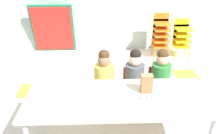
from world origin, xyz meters
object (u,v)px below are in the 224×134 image
Objects in this scene: kid_chair_orange_stack at (161,33)px; paper_plate_near_edge at (82,93)px; seated_child_near_camera at (104,75)px; paper_plate_center_table at (65,90)px; kid_chair_yellow_stack at (182,36)px; folded_activity_table at (53,29)px; paper_bag_brown at (147,84)px; donut_powdered_loose at (145,97)px; donut_powdered_on_plate at (82,91)px; craft_table at (118,101)px; seated_child_middle_seat at (135,75)px; seated_child_far_right at (161,74)px.

kid_chair_orange_stack reaches higher than paper_plate_near_edge.
seated_child_near_camera reaches higher than paper_plate_center_table.
folded_activity_table is at bearing 173.57° from kid_chair_yellow_stack.
kid_chair_orange_stack is 2.47m from paper_bag_brown.
seated_child_near_camera is at bearing 123.90° from donut_powdered_loose.
paper_plate_center_table is at bearing 159.92° from donut_powdered_on_plate.
donut_powdered_loose is (0.29, -0.04, 0.06)m from craft_table.
paper_bag_brown reaches higher than craft_table.
seated_child_near_camera and seated_child_middle_seat have the same top height.
kid_chair_yellow_stack is (1.47, 2.46, -0.11)m from craft_table.
kid_chair_yellow_stack is 4.44× the size of paper_plate_near_edge.
craft_table is 2.66m from kid_chair_orange_stack.
kid_chair_yellow_stack reaches higher than paper_plate_center_table.
seated_child_middle_seat is at bearing 97.15° from paper_bag_brown.
paper_plate_center_table is at bearing 175.60° from paper_bag_brown.
kid_chair_orange_stack is 8.21× the size of donut_powdered_loose.
donut_powdered_loose is (0.45, -0.66, 0.08)m from seated_child_near_camera.
donut_powdered_loose is at bearing -115.35° from kid_chair_yellow_stack.
seated_child_middle_seat reaches higher than kid_chair_yellow_stack.
seated_child_far_right is 1.88m from kid_chair_orange_stack.
seated_child_near_camera is at bearing 132.11° from paper_bag_brown.
paper_plate_center_table is (-0.93, 0.07, -0.11)m from paper_bag_brown.
folded_activity_table is 6.04× the size of paper_plate_near_edge.
kid_chair_yellow_stack is at bearing 51.40° from donut_powdered_on_plate.
paper_bag_brown is at bearing -59.41° from folded_activity_table.
seated_child_near_camera is at bearing 64.19° from donut_powdered_on_plate.
paper_plate_near_edge is at bearing -20.08° from paper_plate_center_table.
seated_child_near_camera is at bearing 44.90° from paper_plate_center_table.
kid_chair_yellow_stack is at bearing -6.43° from folded_activity_table.
donut_powdered_loose is at bearing -102.81° from paper_bag_brown.
seated_child_middle_seat is 5.10× the size of paper_plate_center_table.
seated_child_middle_seat is at bearing 67.71° from craft_table.
craft_table is 0.65m from seated_child_near_camera.
kid_chair_orange_stack reaches higher than kid_chair_yellow_stack.
seated_child_middle_seat reaches higher than donut_powdered_on_plate.
paper_bag_brown is at bearing 16.98° from craft_table.
craft_table is 0.30m from donut_powdered_loose.
donut_powdered_loose is (-0.03, -0.14, -0.10)m from paper_bag_brown.
folded_activity_table is at bearing 172.34° from kid_chair_orange_stack.
seated_child_near_camera is 0.65m from paper_plate_center_table.
kid_chair_orange_stack is at bearing 57.13° from seated_child_near_camera.
paper_plate_center_table is 1.61× the size of donut_powdered_loose.
seated_child_near_camera is at bearing 180.00° from seated_child_far_right.
craft_table is 2.24× the size of seated_child_far_right.
seated_child_near_camera is 1.00× the size of seated_child_far_right.
seated_child_near_camera is at bearing 180.00° from seated_child_middle_seat.
paper_bag_brown is (-1.15, -2.36, 0.27)m from kid_chair_yellow_stack.
folded_activity_table is (-1.51, 2.14, -0.02)m from seated_child_middle_seat.
paper_plate_near_edge is at bearing 169.17° from donut_powdered_loose.
paper_bag_brown is (0.48, -0.53, 0.17)m from seated_child_near_camera.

